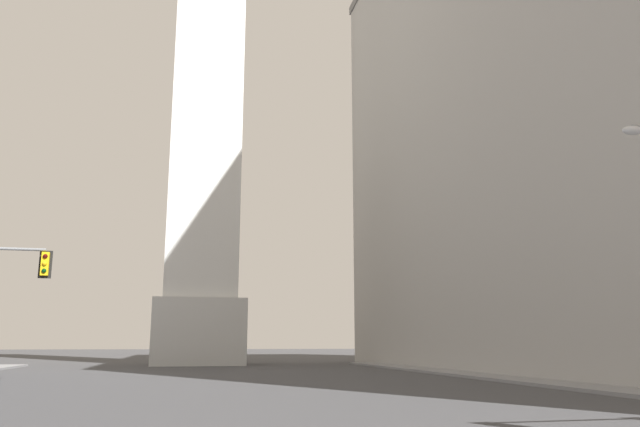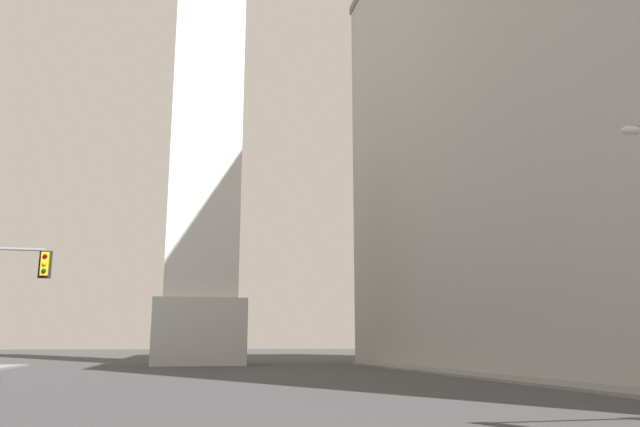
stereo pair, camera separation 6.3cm
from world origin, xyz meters
The scene contains 1 object.
obelisk centered at (0.00, 56.01, 27.84)m, with size 7.76×7.76×58.37m.
Camera 1 is at (-1.50, -0.32, 1.84)m, focal length 35.00 mm.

